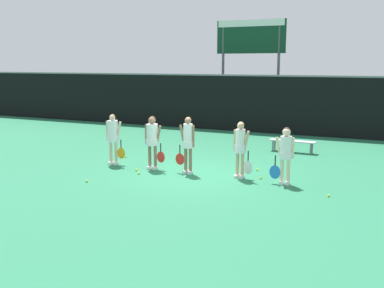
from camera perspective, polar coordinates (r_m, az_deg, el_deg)
ground_plane at (r=13.85m, az=0.00°, el=-3.71°), size 140.00×140.00×0.00m
fence_windscreen at (r=21.84m, az=9.77°, el=5.03°), size 60.00×0.08×2.79m
scoreboard at (r=24.08m, az=7.44°, el=12.42°), size 3.69×0.15×5.54m
bench_courtside at (r=17.43m, az=12.64°, el=0.23°), size 1.77×0.44×0.45m
player_0 at (r=15.09m, az=-9.99°, el=1.14°), size 0.68×0.39×1.69m
player_1 at (r=14.25m, az=-5.05°, el=0.83°), size 0.69×0.41×1.70m
player_2 at (r=13.63m, az=-0.54°, el=0.41°), size 0.62×0.32×1.74m
player_3 at (r=13.17m, az=6.18°, el=-0.21°), size 0.60×0.33×1.67m
player_4 at (r=12.66m, az=11.79°, el=-0.87°), size 0.66×0.36×1.60m
tennis_ball_0 at (r=16.26m, az=-8.40°, el=-1.61°), size 0.06×0.06×0.06m
tennis_ball_1 at (r=14.28m, az=8.27°, el=-3.26°), size 0.07×0.07×0.07m
tennis_ball_2 at (r=14.22m, az=-7.08°, el=-3.28°), size 0.07×0.07×0.07m
tennis_ball_3 at (r=13.15m, az=-13.22°, el=-4.60°), size 0.07×0.07×0.07m
tennis_ball_4 at (r=13.79m, az=-6.76°, el=-3.71°), size 0.07×0.07×0.07m
tennis_ball_5 at (r=13.30m, az=8.71°, el=-4.27°), size 0.07×0.07×0.07m
tennis_ball_6 at (r=11.95m, az=16.99°, el=-6.29°), size 0.07×0.07×0.07m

